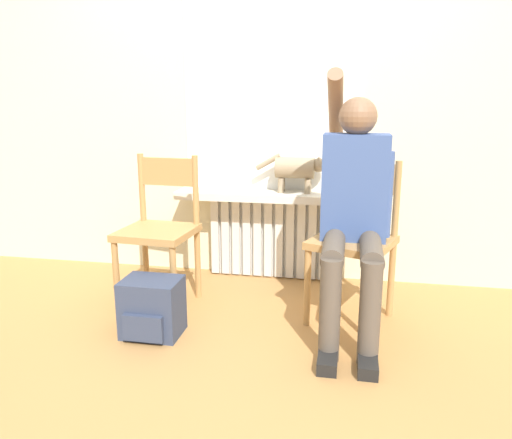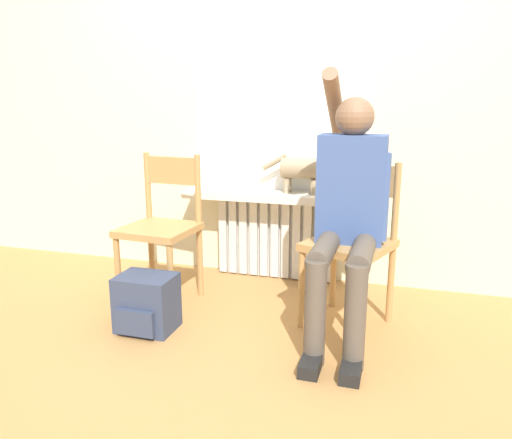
# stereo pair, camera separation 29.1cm
# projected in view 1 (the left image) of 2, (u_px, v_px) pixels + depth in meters

# --- Properties ---
(ground_plane) EXTENTS (12.00, 12.00, 0.00)m
(ground_plane) POSITION_uv_depth(u_px,v_px,m) (229.00, 357.00, 2.38)
(ground_plane) COLOR #B27F47
(wall_with_window) EXTENTS (7.00, 0.06, 2.70)m
(wall_with_window) POSITION_uv_depth(u_px,v_px,m) (272.00, 75.00, 3.24)
(wall_with_window) COLOR beige
(wall_with_window) RESTS_ON ground_plane
(radiator) EXTENTS (0.82, 0.08, 0.56)m
(radiator) POSITION_uv_depth(u_px,v_px,m) (269.00, 237.00, 3.42)
(radiator) COLOR silver
(radiator) RESTS_ON ground_plane
(windowsill) EXTENTS (1.21, 0.25, 0.05)m
(windowsill) POSITION_uv_depth(u_px,v_px,m) (267.00, 196.00, 3.27)
(windowsill) COLOR silver
(windowsill) RESTS_ON radiator
(window_glass) EXTENTS (1.16, 0.01, 1.36)m
(window_glass) POSITION_uv_depth(u_px,v_px,m) (271.00, 86.00, 3.22)
(window_glass) COLOR white
(window_glass) RESTS_ON windowsill
(chair_left) EXTENTS (0.43, 0.43, 0.88)m
(chair_left) POSITION_uv_depth(u_px,v_px,m) (160.00, 228.00, 2.92)
(chair_left) COLOR #B2844C
(chair_left) RESTS_ON ground_plane
(chair_right) EXTENTS (0.52, 0.52, 0.88)m
(chair_right) POSITION_uv_depth(u_px,v_px,m) (355.00, 238.00, 2.71)
(chair_right) COLOR #B2844C
(chair_right) RESTS_ON ground_plane
(person) EXTENTS (0.36, 1.03, 1.35)m
(person) POSITION_uv_depth(u_px,v_px,m) (354.00, 205.00, 2.54)
(person) COLOR brown
(person) RESTS_ON ground_plane
(cat) EXTENTS (0.46, 0.14, 0.25)m
(cat) POSITION_uv_depth(u_px,v_px,m) (297.00, 169.00, 3.22)
(cat) COLOR #9E896B
(cat) RESTS_ON windowsill
(backpack) EXTENTS (0.30, 0.25, 0.30)m
(backpack) POSITION_uv_depth(u_px,v_px,m) (152.00, 308.00, 2.58)
(backpack) COLOR #333D56
(backpack) RESTS_ON ground_plane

